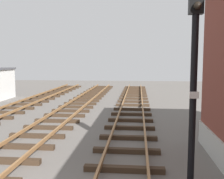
# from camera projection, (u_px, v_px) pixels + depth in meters

# --- Properties ---
(signal_mast) EXTENTS (0.36, 0.40, 5.70)m
(signal_mast) POSITION_uv_depth(u_px,v_px,m) (195.00, 55.00, 7.03)
(signal_mast) COLOR black
(signal_mast) RESTS_ON ground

